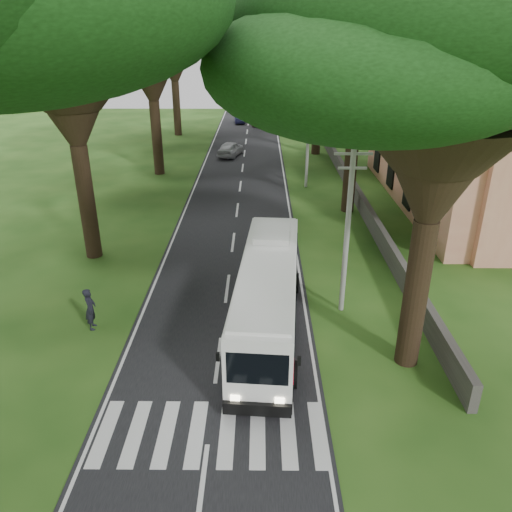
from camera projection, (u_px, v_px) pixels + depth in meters
The scene contains 20 objects.
ground at pixel (214, 393), 18.16m from camera, with size 140.00×140.00×0.00m, color #214914.
road at pixel (240, 190), 40.88m from camera, with size 8.00×120.00×0.04m, color black.
crosswalk at pixel (209, 434), 16.35m from camera, with size 8.00×3.00×0.01m, color silver.
property_wall at pixel (352, 187), 39.66m from camera, with size 0.35×50.00×1.20m, color #383533.
church at pixel (487, 139), 35.57m from camera, with size 14.00×24.00×11.60m.
pole_near at pixel (348, 227), 21.83m from camera, with size 1.60×0.24×8.00m.
pole_mid at pixel (308, 136), 40.01m from camera, with size 1.60×0.24×8.00m.
pole_far at pixel (293, 102), 58.18m from camera, with size 1.60×0.24×8.00m.
tree_l_mida at pixel (57, 4), 23.65m from camera, with size 14.95×14.95×16.44m.
tree_l_midb at pixel (147, 15), 40.05m from camera, with size 15.73×15.73×16.47m.
tree_l_far at pixel (171, 21), 56.52m from camera, with size 15.68×15.68×16.21m.
tree_r_near at pixel (456, 28), 14.88m from camera, with size 13.70×13.70×15.17m.
tree_r_mida at pixel (361, 30), 31.29m from camera, with size 14.11×14.11×15.09m.
tree_r_midb at pixel (321, 38), 47.98m from camera, with size 12.97×12.97×14.11m.
tree_r_far at pixel (314, 33), 64.19m from camera, with size 13.57×13.57×14.55m.
coach_bus at pixel (268, 294), 21.31m from camera, with size 3.27×11.33×3.30m.
distant_car_a at pixel (230, 149), 51.27m from camera, with size 1.78×4.42×1.50m, color #9A9A9E.
distant_car_b at pixel (239, 118), 69.31m from camera, with size 1.32×3.79×1.25m, color navy.
distant_car_c at pixel (258, 120), 67.78m from camera, with size 1.89×4.66×1.35m, color maroon.
pedestrian at pixel (90, 309), 21.72m from camera, with size 0.71×0.46×1.94m, color black.
Camera 1 is at (1.65, -14.41, 12.12)m, focal length 35.00 mm.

